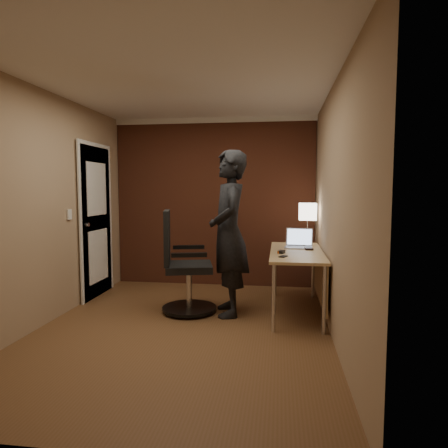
% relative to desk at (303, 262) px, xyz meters
% --- Properties ---
extents(room, '(4.00, 4.00, 4.00)m').
position_rel_desk_xyz_m(room, '(-1.53, 0.83, 0.77)').
color(room, brown).
rests_on(room, ground).
extents(desk, '(0.60, 1.50, 0.73)m').
position_rel_desk_xyz_m(desk, '(0.00, 0.00, 0.00)').
color(desk, tan).
rests_on(desk, ground).
extents(desk_lamp, '(0.22, 0.22, 0.54)m').
position_rel_desk_xyz_m(desk_lamp, '(0.09, 0.64, 0.55)').
color(desk_lamp, silver).
rests_on(desk_lamp, desk).
extents(laptop, '(0.36, 0.30, 0.23)m').
position_rel_desk_xyz_m(laptop, '(-0.03, 0.30, 0.19)').
color(laptop, silver).
rests_on(laptop, desk).
extents(mouse, '(0.09, 0.11, 0.03)m').
position_rel_desk_xyz_m(mouse, '(-0.25, -0.20, 0.14)').
color(mouse, black).
rests_on(mouse, desk).
extents(phone, '(0.10, 0.13, 0.01)m').
position_rel_desk_xyz_m(phone, '(-0.23, -0.43, 0.13)').
color(phone, black).
rests_on(phone, desk).
extents(wallet, '(0.11, 0.12, 0.02)m').
position_rel_desk_xyz_m(wallet, '(0.08, 0.12, 0.14)').
color(wallet, black).
rests_on(wallet, desk).
extents(office_chair, '(0.65, 0.72, 1.18)m').
position_rel_desk_xyz_m(office_chair, '(-1.39, -0.18, -0.08)').
color(office_chair, black).
rests_on(office_chair, ground).
extents(person, '(0.60, 0.78, 1.89)m').
position_rel_desk_xyz_m(person, '(-0.85, -0.17, 0.34)').
color(person, black).
rests_on(person, ground).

